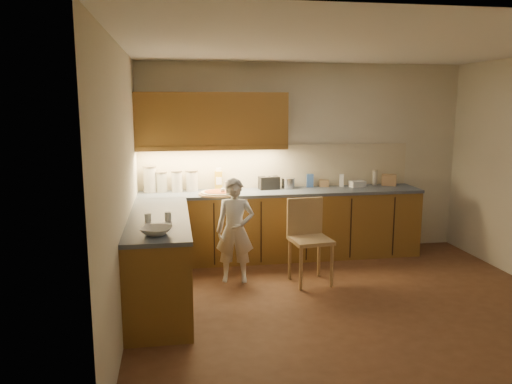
{
  "coord_description": "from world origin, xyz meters",
  "views": [
    {
      "loc": [
        -1.79,
        -4.68,
        2.07
      ],
      "look_at": [
        -0.8,
        1.2,
        1.0
      ],
      "focal_mm": 35.0,
      "sensor_mm": 36.0,
      "label": 1
    }
  ],
  "objects_px": {
    "toaster": "(269,183)",
    "oil_jug": "(219,180)",
    "pizza_on_board": "(218,193)",
    "child": "(235,231)",
    "wooden_chair": "(308,234)"
  },
  "relations": [
    {
      "from": "oil_jug",
      "to": "child",
      "type": "bearing_deg",
      "value": -84.72
    },
    {
      "from": "wooden_chair",
      "to": "oil_jug",
      "type": "xyz_separation_m",
      "value": [
        -0.93,
        1.14,
        0.49
      ]
    },
    {
      "from": "pizza_on_board",
      "to": "child",
      "type": "xyz_separation_m",
      "value": [
        0.14,
        -0.63,
        -0.33
      ]
    },
    {
      "from": "toaster",
      "to": "oil_jug",
      "type": "bearing_deg",
      "value": 168.25
    },
    {
      "from": "wooden_chair",
      "to": "toaster",
      "type": "distance_m",
      "value": 1.19
    },
    {
      "from": "oil_jug",
      "to": "toaster",
      "type": "xyz_separation_m",
      "value": [
        0.67,
        -0.07,
        -0.05
      ]
    },
    {
      "from": "child",
      "to": "toaster",
      "type": "xyz_separation_m",
      "value": [
        0.58,
        0.93,
        0.4
      ]
    },
    {
      "from": "pizza_on_board",
      "to": "child",
      "type": "height_order",
      "value": "child"
    },
    {
      "from": "wooden_chair",
      "to": "oil_jug",
      "type": "relative_size",
      "value": 3.31
    },
    {
      "from": "pizza_on_board",
      "to": "toaster",
      "type": "height_order",
      "value": "pizza_on_board"
    },
    {
      "from": "oil_jug",
      "to": "toaster",
      "type": "relative_size",
      "value": 1.04
    },
    {
      "from": "pizza_on_board",
      "to": "wooden_chair",
      "type": "relative_size",
      "value": 0.5
    },
    {
      "from": "wooden_chair",
      "to": "pizza_on_board",
      "type": "bearing_deg",
      "value": 135.48
    },
    {
      "from": "pizza_on_board",
      "to": "wooden_chair",
      "type": "distance_m",
      "value": 1.3
    },
    {
      "from": "pizza_on_board",
      "to": "child",
      "type": "relative_size",
      "value": 0.4
    }
  ]
}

